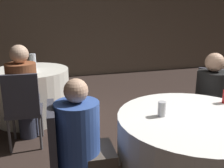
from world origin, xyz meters
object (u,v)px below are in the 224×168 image
Objects in this scene: chair_far_south at (23,105)px; table_far at (31,93)px; table_near at (190,157)px; person_blue_shirt at (88,150)px; bottle_far at (33,62)px; chair_near_west at (65,154)px; person_black_shirt at (209,103)px; person_floral_shirt at (24,94)px; chair_near_northeast at (211,101)px; soda_can_silver at (162,109)px.

table_far is at bearing 90.00° from chair_far_south.
person_blue_shirt reaches higher than table_near.
chair_far_south is at bearing -97.76° from bottle_far.
person_black_shirt is at bearing 111.38° from chair_near_west.
person_black_shirt is at bearing 43.76° from table_near.
person_floral_shirt is (-0.06, -0.83, 0.25)m from table_far.
person_blue_shirt reaches higher than chair_near_northeast.
table_near is at bearing -41.77° from person_floral_shirt.
person_blue_shirt reaches higher than chair_near_west.
chair_near_northeast is 0.83× the size of person_blue_shirt.
table_far is 1.01× the size of person_black_shirt.
person_blue_shirt is at bearing -80.15° from bottle_far.
chair_near_west is at bearing 64.35° from person_black_shirt.
table_near is at bearing -60.79° from bottle_far.
bottle_far is (0.12, 0.82, 0.24)m from person_floral_shirt.
person_floral_shirt is at bearing 134.18° from table_near.
chair_far_south is at bearing 137.81° from table_near.
table_far is at bearing 116.28° from soda_can_silver.
table_far is 1.24× the size of chair_near_northeast.
chair_near_northeast is 3.92× the size of bottle_far.
bottle_far is at bearing 5.40° from person_black_shirt.
chair_near_northeast reaches higher than soda_can_silver.
chair_far_south is (-2.13, 0.53, 0.00)m from chair_near_northeast.
person_blue_shirt is 0.98× the size of person_black_shirt.
table_far is 0.50m from bottle_far.
person_floral_shirt is 1.45m from person_blue_shirt.
person_black_shirt reaches higher than table_near.
person_floral_shirt reaches higher than person_black_shirt.
person_blue_shirt is at bearing -176.56° from soda_can_silver.
bottle_far is at bearing 119.21° from table_near.
chair_near_west is at bearing 176.73° from table_near.
person_floral_shirt is at bearing 24.37° from person_black_shirt.
chair_far_south is at bearing -160.70° from chair_near_west.
table_far is 2.57m from chair_near_northeast.
soda_can_silver is at bearing 78.58° from chair_near_northeast.
chair_near_west is 0.83m from soda_can_silver.
table_far is 1.02× the size of person_blue_shirt.
person_blue_shirt is at bearing 68.70° from chair_near_northeast.
bottle_far is at bearing -171.23° from chair_near_west.
table_near is 1.98m from person_floral_shirt.
bottle_far is (-1.88, 1.62, 0.28)m from person_black_shirt.
person_black_shirt is (1.50, 0.56, 0.02)m from person_blue_shirt.
chair_near_northeast is at bearing 43.76° from table_near.
chair_near_west reaches higher than table_near.
soda_can_silver is at bearing 160.65° from table_near.
table_far is (-1.31, 2.24, 0.00)m from table_near.
table_near is at bearing -19.35° from soda_can_silver.
chair_near_northeast is (2.06, -1.52, 0.18)m from table_far.
chair_near_northeast is 1.00× the size of chair_far_south.
chair_near_northeast is (0.75, 0.72, 0.18)m from table_near.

